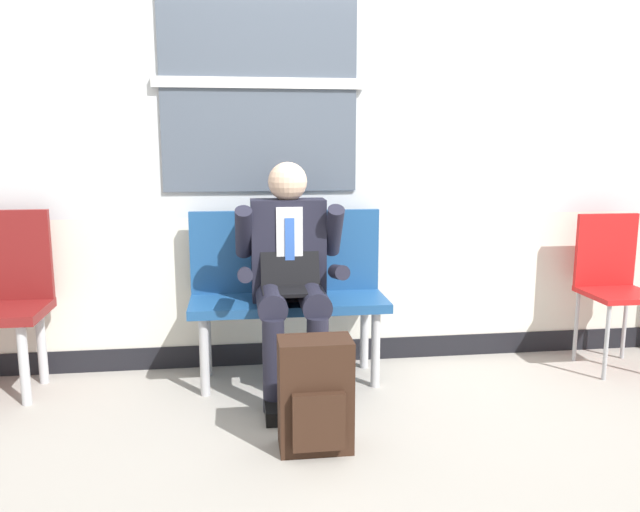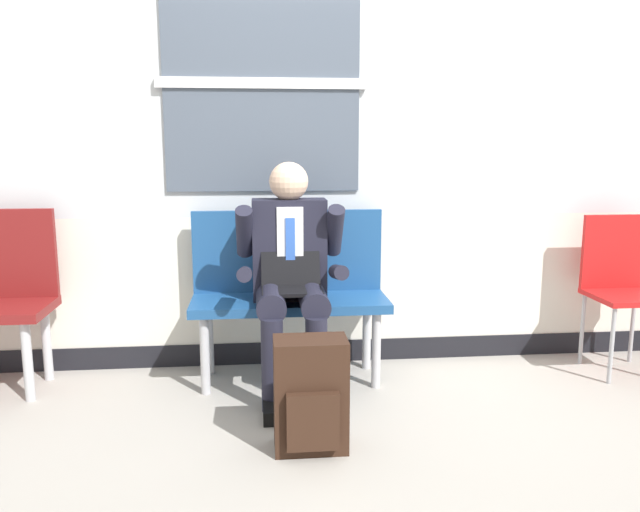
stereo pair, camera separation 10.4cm
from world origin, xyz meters
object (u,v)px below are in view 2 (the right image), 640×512
at_px(person_seated, 291,272).
at_px(backpack, 311,396).
at_px(bench_with_person, 289,284).
at_px(folding_chair, 619,278).

height_order(person_seated, backpack, person_seated).
xyz_separation_m(bench_with_person, backpack, (0.05, -0.89, -0.30)).
bearing_deg(bench_with_person, folding_chair, -1.81).
bearing_deg(bench_with_person, person_seated, -90.00).
bearing_deg(bench_with_person, backpack, -87.05).
xyz_separation_m(backpack, folding_chair, (1.89, 0.83, 0.30)).
bearing_deg(person_seated, bench_with_person, 90.00).
bearing_deg(folding_chair, backpack, -156.22).
bearing_deg(backpack, bench_with_person, 92.95).
distance_m(bench_with_person, backpack, 0.94).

